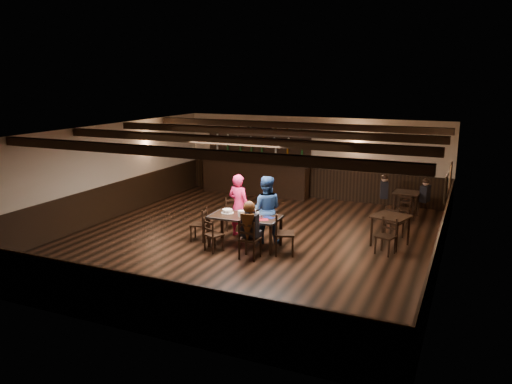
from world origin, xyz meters
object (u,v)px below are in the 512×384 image
at_px(woman_pink, 239,205).
at_px(cake, 227,211).
at_px(bar_counter, 256,173).
at_px(chair_near_left, 211,233).
at_px(dining_table, 245,219).
at_px(man_blue, 266,209).
at_px(chair_near_right, 248,237).

xyz_separation_m(woman_pink, cake, (-0.02, -0.59, -0.01)).
bearing_deg(bar_counter, cake, -73.63).
bearing_deg(woman_pink, chair_near_left, 96.61).
distance_m(chair_near_left, bar_counter, 6.06).
relative_size(dining_table, bar_counter, 0.43).
distance_m(woman_pink, cake, 0.59).
xyz_separation_m(chair_near_left, bar_counter, (-1.46, 5.88, 0.26)).
relative_size(man_blue, bar_counter, 0.42).
bearing_deg(cake, chair_near_right, -42.14).
bearing_deg(cake, dining_table, -8.89).
height_order(man_blue, cake, man_blue).
xyz_separation_m(cake, bar_counter, (-1.51, 5.14, -0.07)).
bearing_deg(chair_near_left, bar_counter, 103.99).
xyz_separation_m(woman_pink, man_blue, (0.81, -0.18, 0.03)).
bearing_deg(cake, woman_pink, 88.14).
xyz_separation_m(chair_near_left, cake, (0.04, 0.74, 0.33)).
xyz_separation_m(man_blue, bar_counter, (-2.34, 4.72, -0.10)).
bearing_deg(man_blue, chair_near_right, 78.42).
relative_size(woman_pink, bar_counter, 0.40).
relative_size(chair_near_left, cake, 2.63).
height_order(dining_table, cake, cake).
height_order(woman_pink, cake, woman_pink).
xyz_separation_m(dining_table, woman_pink, (-0.49, 0.67, 0.12)).
bearing_deg(dining_table, man_blue, 56.81).
xyz_separation_m(woman_pink, bar_counter, (-1.53, 4.55, -0.08)).
distance_m(chair_near_right, woman_pink, 1.75).
distance_m(dining_table, cake, 0.53).
distance_m(chair_near_left, cake, 0.81).
xyz_separation_m(dining_table, man_blue, (0.32, 0.49, 0.15)).
relative_size(dining_table, cake, 5.70).
height_order(chair_near_left, woman_pink, woman_pink).
xyz_separation_m(dining_table, bar_counter, (-2.02, 5.22, 0.05)).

